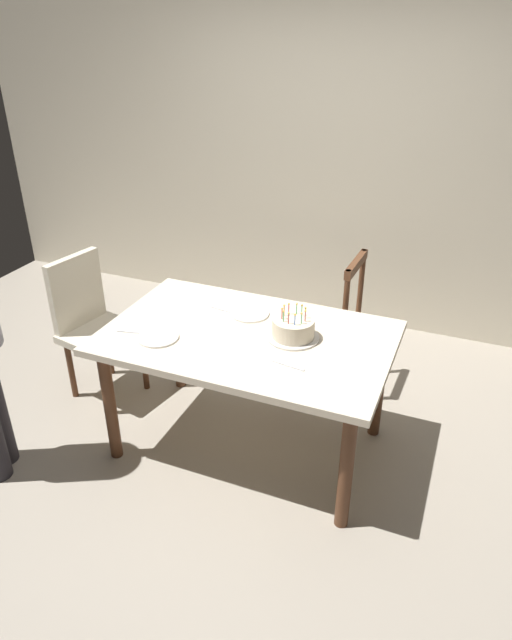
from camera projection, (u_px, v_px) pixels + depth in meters
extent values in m
plane|color=#9E9384|center=(248.00, 443.00, 3.44)|extent=(6.40, 6.40, 0.00)
cube|color=beige|center=(342.00, 161.00, 4.33)|extent=(6.40, 0.10, 2.60)
cube|color=beige|center=(247.00, 338.00, 3.09)|extent=(1.55, 0.97, 0.04)
cylinder|color=#56331E|center=(110.00, 405.00, 3.19)|extent=(0.07, 0.07, 0.72)
cylinder|color=#56331E|center=(346.00, 470.00, 2.73)|extent=(0.07, 0.07, 0.72)
cylinder|color=#56331E|center=(178.00, 340.00, 3.81)|extent=(0.07, 0.07, 0.72)
cylinder|color=#56331E|center=(379.00, 385.00, 3.36)|extent=(0.07, 0.07, 0.72)
cylinder|color=silver|center=(293.00, 337.00, 3.05)|extent=(0.28, 0.28, 0.01)
cylinder|color=beige|center=(293.00, 328.00, 3.02)|extent=(0.23, 0.23, 0.10)
cylinder|color=#E54C4C|center=(305.00, 317.00, 2.96)|extent=(0.01, 0.01, 0.05)
sphere|color=#FFC64C|center=(305.00, 311.00, 2.95)|extent=(0.01, 0.01, 0.01)
cylinder|color=yellow|center=(305.00, 313.00, 3.00)|extent=(0.01, 0.01, 0.05)
sphere|color=#FFC64C|center=(306.00, 308.00, 2.98)|extent=(0.01, 0.01, 0.01)
cylinder|color=#66CC72|center=(302.00, 311.00, 3.02)|extent=(0.01, 0.01, 0.05)
sphere|color=#FFC64C|center=(302.00, 305.00, 3.01)|extent=(0.01, 0.01, 0.01)
cylinder|color=#66CC72|center=(297.00, 309.00, 3.04)|extent=(0.01, 0.01, 0.05)
sphere|color=#FFC64C|center=(297.00, 304.00, 3.02)|extent=(0.01, 0.01, 0.01)
cylinder|color=#E54C4C|center=(289.00, 310.00, 3.04)|extent=(0.01, 0.01, 0.05)
sphere|color=#FFC64C|center=(289.00, 304.00, 3.02)|extent=(0.01, 0.01, 0.01)
cylinder|color=#F2994C|center=(284.00, 311.00, 3.02)|extent=(0.01, 0.01, 0.05)
sphere|color=#FFC64C|center=(284.00, 306.00, 3.00)|extent=(0.01, 0.01, 0.01)
cylinder|color=#E54C4C|center=(282.00, 314.00, 2.99)|extent=(0.01, 0.01, 0.05)
sphere|color=#FFC64C|center=(282.00, 309.00, 2.97)|extent=(0.01, 0.01, 0.01)
cylinder|color=#66CC72|center=(283.00, 317.00, 2.96)|extent=(0.01, 0.01, 0.05)
sphere|color=#FFC64C|center=(284.00, 311.00, 2.94)|extent=(0.01, 0.01, 0.01)
cylinder|color=#E54C4C|center=(288.00, 319.00, 2.94)|extent=(0.01, 0.01, 0.05)
sphere|color=#FFC64C|center=(288.00, 314.00, 2.92)|extent=(0.01, 0.01, 0.01)
cylinder|color=#4C7FE5|center=(295.00, 320.00, 2.93)|extent=(0.01, 0.01, 0.05)
sphere|color=#FFC64C|center=(295.00, 314.00, 2.91)|extent=(0.01, 0.01, 0.01)
cylinder|color=#66CC72|center=(301.00, 319.00, 2.94)|extent=(0.01, 0.01, 0.05)
sphere|color=#FFC64C|center=(302.00, 313.00, 2.92)|extent=(0.01, 0.01, 0.01)
cylinder|color=white|center=(158.00, 337.00, 3.05)|extent=(0.22, 0.22, 0.01)
cylinder|color=white|center=(250.00, 314.00, 3.29)|extent=(0.22, 0.22, 0.01)
cube|color=silver|center=(133.00, 332.00, 3.10)|extent=(0.18, 0.05, 0.01)
cube|color=silver|center=(224.00, 310.00, 3.33)|extent=(0.18, 0.04, 0.01)
cube|color=silver|center=(288.00, 365.00, 2.81)|extent=(0.18, 0.04, 0.01)
cube|color=tan|center=(321.00, 324.00, 3.82)|extent=(0.46, 0.46, 0.05)
cylinder|color=#56331E|center=(305.00, 338.00, 4.13)|extent=(0.04, 0.04, 0.42)
cylinder|color=#56331E|center=(288.00, 361.00, 3.86)|extent=(0.04, 0.04, 0.42)
cylinder|color=#56331E|center=(350.00, 348.00, 4.01)|extent=(0.04, 0.04, 0.42)
cylinder|color=#56331E|center=(336.00, 372.00, 3.74)|extent=(0.04, 0.04, 0.42)
cylinder|color=#56331E|center=(361.00, 285.00, 3.77)|extent=(0.04, 0.04, 0.50)
cylinder|color=#56331E|center=(345.00, 308.00, 3.49)|extent=(0.04, 0.04, 0.50)
cube|color=#56331E|center=(356.00, 264.00, 3.53)|extent=(0.05, 0.40, 0.06)
cube|color=beige|center=(103.00, 335.00, 3.70)|extent=(0.51, 0.51, 0.05)
cylinder|color=#56331E|center=(107.00, 386.00, 3.60)|extent=(0.04, 0.04, 0.42)
cylinder|color=#56331E|center=(144.00, 362.00, 3.85)|extent=(0.04, 0.04, 0.42)
cylinder|color=#56331E|center=(71.00, 370.00, 3.77)|extent=(0.04, 0.04, 0.42)
cylinder|color=#56331E|center=(108.00, 347.00, 4.02)|extent=(0.04, 0.04, 0.42)
cube|color=beige|center=(76.00, 293.00, 3.67)|extent=(0.12, 0.40, 0.50)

